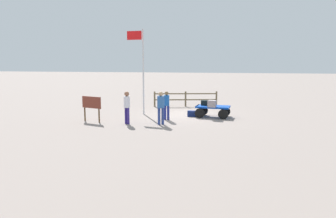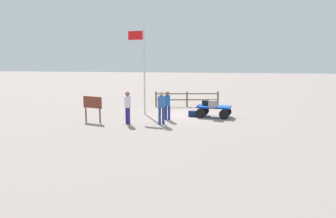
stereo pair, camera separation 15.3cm
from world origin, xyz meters
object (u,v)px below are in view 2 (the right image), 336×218
(luggage_cart, at_px, (214,109))
(flagpole, at_px, (142,64))
(suitcase_olive, at_px, (193,114))
(worker_lead, at_px, (161,105))
(worker_supervisor, at_px, (128,105))
(signboard, at_px, (92,104))
(suitcase_tan, at_px, (213,104))
(suitcase_navy, at_px, (207,103))
(worker_trailing, at_px, (167,104))

(luggage_cart, xyz_separation_m, flagpole, (4.34, -0.37, 2.60))
(suitcase_olive, distance_m, worker_lead, 3.14)
(worker_supervisor, relative_size, flagpole, 0.33)
(luggage_cart, distance_m, worker_supervisor, 5.23)
(flagpole, height_order, signboard, flagpole)
(suitcase_tan, bearing_deg, worker_supervisor, 28.44)
(signboard, bearing_deg, suitcase_navy, -156.05)
(suitcase_navy, relative_size, flagpole, 0.12)
(suitcase_olive, bearing_deg, worker_supervisor, 42.15)
(suitcase_tan, distance_m, suitcase_olive, 1.45)
(suitcase_olive, xyz_separation_m, worker_trailing, (1.31, 1.31, 0.74))
(suitcase_navy, distance_m, flagpole, 4.57)
(worker_lead, bearing_deg, worker_trailing, -92.94)
(flagpole, bearing_deg, worker_supervisor, 89.86)
(luggage_cart, relative_size, worker_supervisor, 1.20)
(suitcase_tan, distance_m, worker_supervisor, 4.92)
(suitcase_tan, relative_size, signboard, 0.37)
(luggage_cart, distance_m, suitcase_navy, 0.53)
(worker_supervisor, distance_m, flagpole, 3.82)
(luggage_cart, relative_size, signboard, 1.49)
(suitcase_olive, xyz_separation_m, worker_lead, (1.38, 2.68, 0.86))
(suitcase_olive, height_order, signboard, signboard)
(suitcase_olive, bearing_deg, worker_trailing, 44.99)
(suitcase_navy, xyz_separation_m, signboard, (6.04, 2.68, 0.14))
(suitcase_tan, height_order, worker_trailing, worker_trailing)
(suitcase_tan, bearing_deg, luggage_cart, -92.67)
(suitcase_olive, distance_m, worker_supervisor, 4.33)
(worker_supervisor, bearing_deg, suitcase_tan, -151.56)
(worker_supervisor, xyz_separation_m, flagpole, (-0.01, -3.21, 2.07))
(luggage_cart, xyz_separation_m, suitcase_navy, (0.38, -0.14, 0.34))
(flagpole, bearing_deg, suitcase_navy, 176.82)
(suitcase_tan, xyz_separation_m, worker_lead, (2.56, 2.18, 0.18))
(luggage_cart, xyz_separation_m, suitcase_tan, (0.02, 0.50, 0.39))
(suitcase_navy, height_order, worker_trailing, worker_trailing)
(worker_supervisor, bearing_deg, luggage_cart, -146.80)
(suitcase_olive, bearing_deg, suitcase_tan, 156.80)
(suitcase_tan, bearing_deg, suitcase_olive, -23.20)
(suitcase_navy, bearing_deg, suitcase_tan, 118.80)
(suitcase_navy, distance_m, worker_lead, 3.59)
(luggage_cart, bearing_deg, suitcase_tan, 87.33)
(worker_trailing, bearing_deg, worker_supervisor, 39.96)
(flagpole, relative_size, signboard, 3.73)
(worker_trailing, xyz_separation_m, worker_supervisor, (1.84, 1.54, 0.09))
(suitcase_navy, relative_size, signboard, 0.45)
(luggage_cart, bearing_deg, worker_trailing, 27.46)
(suitcase_tan, height_order, signboard, signboard)
(suitcase_olive, relative_size, flagpole, 0.10)
(suitcase_navy, relative_size, worker_trailing, 0.39)
(suitcase_navy, bearing_deg, worker_lead, 52.06)
(worker_supervisor, distance_m, signboard, 2.09)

